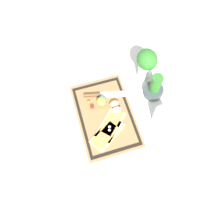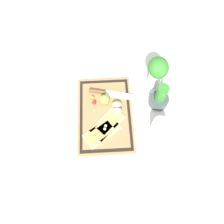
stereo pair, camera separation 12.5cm
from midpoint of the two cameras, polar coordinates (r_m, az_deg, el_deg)
name	(u,v)px [view 2 (the right image)]	position (r m, az deg, el deg)	size (l,w,h in m)	color
ground_plane	(105,115)	(1.28, 0.99, -0.99)	(6.00, 6.00, 0.00)	silver
cutting_board	(105,114)	(1.27, 1.00, -0.86)	(0.49, 0.32, 0.02)	#997047
pizza_slice_near	(102,132)	(1.22, 0.20, -5.57)	(0.20, 0.23, 0.02)	#DBBC7F
pizza_slice_far	(108,123)	(1.24, 1.81, -3.32)	(0.21, 0.21, 0.02)	#DBBC7F
knife	(104,92)	(1.32, 0.72, 4.84)	(0.09, 0.28, 0.02)	silver
egg_brown	(116,104)	(1.27, 3.98, 1.69)	(0.04, 0.06, 0.04)	tan
egg_pink	(117,111)	(1.25, 4.14, 0.01)	(0.04, 0.06, 0.04)	beige
lime	(104,99)	(1.27, 0.70, 2.99)	(0.06, 0.06, 0.06)	#7FB742
cherry_tomato_red	(94,103)	(1.28, -1.90, 2.17)	(0.02, 0.02, 0.02)	red
cherry_tomato_yellow	(92,97)	(1.30, -2.43, 3.54)	(0.02, 0.02, 0.02)	orange
herb_pot	(160,98)	(1.30, 15.04, 3.24)	(0.11, 0.11, 0.18)	#3D474C
sauce_jar	(159,127)	(1.24, 15.02, -4.19)	(0.09, 0.09, 0.10)	silver
herb_glass	(157,71)	(1.31, 14.46, 10.07)	(0.13, 0.12, 0.22)	silver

